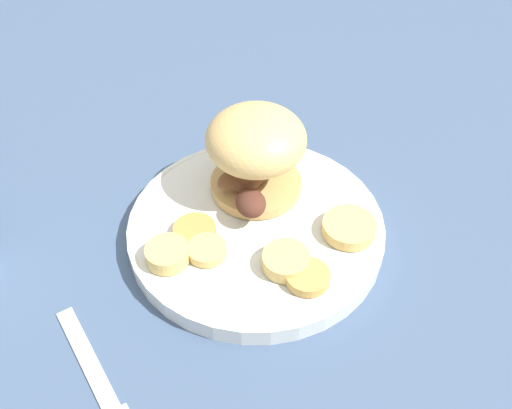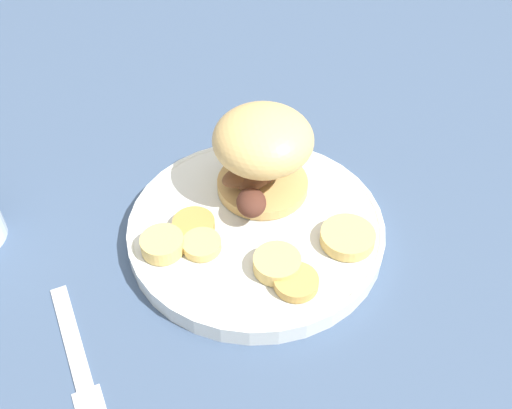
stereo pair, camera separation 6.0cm
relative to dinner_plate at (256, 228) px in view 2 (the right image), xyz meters
The scene contains 10 objects.
ground_plane 0.01m from the dinner_plate, ahead, with size 4.00×4.00×0.00m, color #3D5170.
dinner_plate is the anchor object (origin of this frame).
sandwich 0.08m from the dinner_plate, 60.96° to the right, with size 0.10×0.12×0.10m.
potato_round_0 0.09m from the dinner_plate, 150.82° to the left, with size 0.04×0.04×0.01m, color tan.
potato_round_1 0.10m from the dinner_plate, 58.61° to the left, with size 0.04×0.04×0.02m, color #DBB766.
potato_round_2 0.07m from the dinner_plate, 69.86° to the left, with size 0.04×0.04×0.01m, color #DBB766.
potato_round_3 0.10m from the dinner_plate, 160.38° to the right, with size 0.05×0.05×0.01m, color #DBB766.
potato_round_4 0.07m from the dinner_plate, 43.68° to the left, with size 0.04×0.04×0.01m, color #BC8942.
potato_round_5 0.07m from the dinner_plate, 144.28° to the left, with size 0.05×0.05×0.01m, color #DBB766.
fork 0.22m from the dinner_plate, 79.44° to the left, with size 0.15×0.10×0.00m.
Camera 2 is at (-0.25, 0.34, 0.47)m, focal length 42.00 mm.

